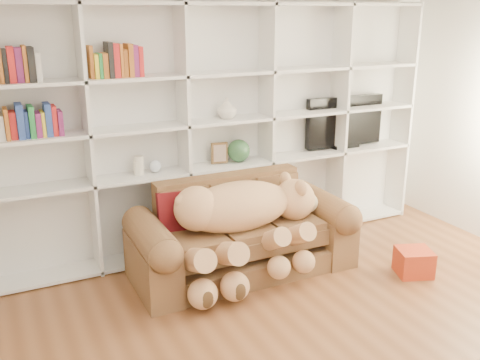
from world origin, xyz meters
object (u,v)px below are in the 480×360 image
gift_box (414,262)px  sofa (241,238)px  tv (344,122)px  teddy_bear (243,218)px

gift_box → sofa: bearing=150.8°
sofa → tv: tv is taller
sofa → teddy_bear: teddy_bear is taller
teddy_bear → tv: tv is taller
gift_box → tv: bearing=82.3°
sofa → teddy_bear: 0.32m
sofa → gift_box: (1.38, -0.77, -0.20)m
tv → sofa: bearing=-157.8°
sofa → tv: bearing=22.2°
sofa → gift_box: size_ratio=6.71×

